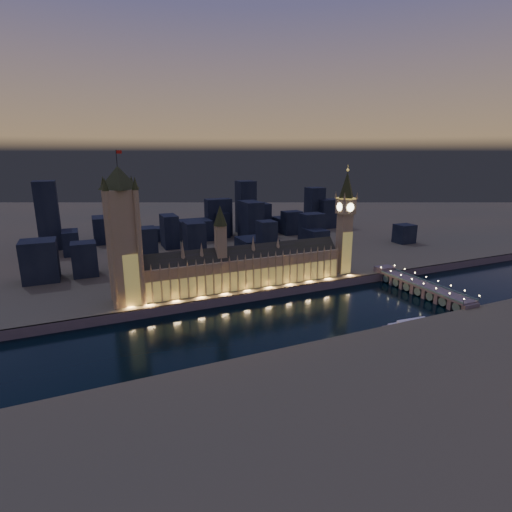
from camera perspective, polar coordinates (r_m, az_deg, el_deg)
name	(u,v)px	position (r m, az deg, el deg)	size (l,w,h in m)	color
ground_plane	(277,317)	(333.06, 3.05, -8.65)	(2000.00, 2000.00, 0.00)	black
north_bank	(159,218)	(814.68, -13.65, 5.27)	(2000.00, 960.00, 8.00)	#43493A
embankment_wall	(257,296)	(365.95, 0.16, -5.75)	(2000.00, 2.50, 8.00)	#544A51
palace_of_westminster	(241,268)	(374.22, -2.20, -1.68)	(202.00, 21.68, 78.00)	#978356
victoria_tower	(123,230)	(341.32, -18.50, 3.52)	(31.68, 31.68, 125.08)	#978356
elizabeth_tower	(345,214)	(420.19, 12.65, 5.88)	(18.00, 18.00, 111.05)	#978356
westminster_bridge	(419,287)	(414.25, 22.22, -4.12)	(19.13, 113.00, 15.90)	#544A51
river_boat	(413,323)	(339.59, 21.55, -8.96)	(50.15, 15.96, 4.50)	#544A51
city_backdrop	(220,226)	(556.85, -5.20, 4.24)	(480.30, 215.63, 88.10)	black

